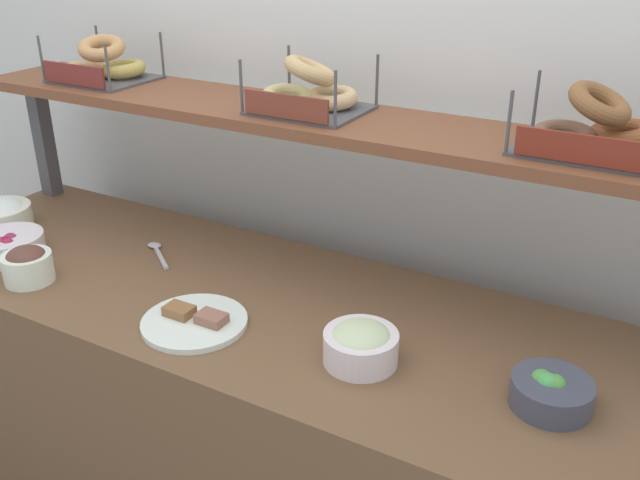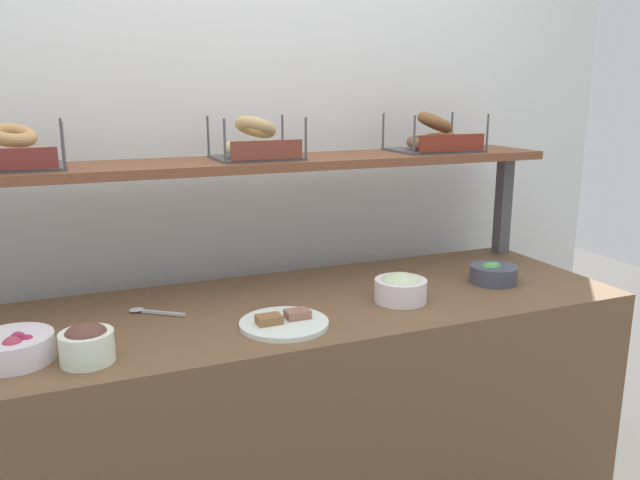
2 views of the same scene
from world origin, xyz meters
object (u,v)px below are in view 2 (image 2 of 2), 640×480
(bagel_basket_plain, at_px, (256,144))
(bagel_basket_cinnamon_raisin, at_px, (434,138))
(bowl_chocolate_spread, at_px, (87,343))
(serving_plate_white, at_px, (284,323))
(bowl_beet_salad, at_px, (14,348))
(bowl_veggie_mix, at_px, (493,273))
(bowl_scallion_spread, at_px, (401,288))
(bagel_basket_sesame, at_px, (13,153))
(serving_spoon_near_plate, at_px, (148,311))

(bagel_basket_plain, xyz_separation_m, bagel_basket_cinnamon_raisin, (0.70, 0.00, 0.00))
(bowl_chocolate_spread, relative_size, serving_plate_white, 0.51)
(bowl_beet_salad, bearing_deg, bowl_chocolate_spread, -23.42)
(bowl_veggie_mix, distance_m, serving_plate_white, 0.82)
(bowl_veggie_mix, distance_m, bowl_scallion_spread, 0.40)
(bowl_veggie_mix, relative_size, bagel_basket_sesame, 0.58)
(bowl_veggie_mix, bearing_deg, serving_spoon_near_plate, 172.89)
(bowl_scallion_spread, height_order, serving_plate_white, bowl_scallion_spread)
(bowl_veggie_mix, height_order, bagel_basket_cinnamon_raisin, bagel_basket_cinnamon_raisin)
(bowl_beet_salad, relative_size, serving_spoon_near_plate, 1.26)
(bowl_scallion_spread, bearing_deg, bagel_basket_cinnamon_raisin, 47.72)
(bowl_beet_salad, distance_m, bagel_basket_cinnamon_raisin, 1.58)
(bowl_scallion_spread, xyz_separation_m, serving_plate_white, (-0.41, -0.06, -0.03))
(serving_plate_white, distance_m, serving_spoon_near_plate, 0.43)
(bagel_basket_sesame, bearing_deg, serving_plate_white, -33.91)
(bowl_chocolate_spread, height_order, serving_plate_white, bowl_chocolate_spread)
(bagel_basket_cinnamon_raisin, bearing_deg, bowl_scallion_spread, -132.28)
(bowl_scallion_spread, xyz_separation_m, bagel_basket_plain, (-0.35, 0.38, 0.43))
(bowl_veggie_mix, height_order, bowl_beet_salad, bowl_beet_salad)
(serving_spoon_near_plate, height_order, bagel_basket_cinnamon_raisin, bagel_basket_cinnamon_raisin)
(bowl_chocolate_spread, relative_size, bagel_basket_plain, 0.46)
(bowl_beet_salad, bearing_deg, serving_plate_white, -2.58)
(serving_spoon_near_plate, bearing_deg, bowl_beet_salad, -147.48)
(bowl_chocolate_spread, height_order, serving_spoon_near_plate, bowl_chocolate_spread)
(bowl_scallion_spread, relative_size, bagel_basket_plain, 0.58)
(bowl_chocolate_spread, relative_size, bowl_beet_salad, 0.68)
(serving_spoon_near_plate, xyz_separation_m, bagel_basket_plain, (0.41, 0.19, 0.47))
(bowl_veggie_mix, height_order, bowl_scallion_spread, bowl_scallion_spread)
(bagel_basket_sesame, bearing_deg, bowl_scallion_spread, -19.77)
(bowl_chocolate_spread, distance_m, bowl_beet_salad, 0.18)
(bowl_veggie_mix, bearing_deg, bagel_basket_plain, 156.08)
(bowl_veggie_mix, distance_m, bagel_basket_cinnamon_raisin, 0.56)
(bowl_veggie_mix, relative_size, bowl_scallion_spread, 0.98)
(bowl_scallion_spread, relative_size, bagel_basket_sesame, 0.59)
(bagel_basket_sesame, distance_m, bagel_basket_plain, 0.74)
(bowl_beet_salad, distance_m, bagel_basket_plain, 0.97)
(bowl_chocolate_spread, distance_m, serving_plate_white, 0.53)
(bagel_basket_cinnamon_raisin, bearing_deg, bagel_basket_sesame, 179.83)
(bowl_chocolate_spread, height_order, bagel_basket_cinnamon_raisin, bagel_basket_cinnamon_raisin)
(bowl_chocolate_spread, distance_m, bagel_basket_plain, 0.88)
(serving_plate_white, height_order, bagel_basket_sesame, bagel_basket_sesame)
(bowl_chocolate_spread, xyz_separation_m, bagel_basket_sesame, (-0.14, 0.49, 0.43))
(bowl_scallion_spread, height_order, bowl_beet_salad, bowl_scallion_spread)
(bagel_basket_plain, bearing_deg, serving_spoon_near_plate, -155.09)
(bagel_basket_sesame, xyz_separation_m, bagel_basket_plain, (0.74, -0.01, 0.00))
(bowl_beet_salad, xyz_separation_m, bagel_basket_plain, (0.76, 0.41, 0.44))
(bagel_basket_plain, distance_m, bagel_basket_cinnamon_raisin, 0.70)
(bagel_basket_sesame, bearing_deg, bowl_veggie_mix, -12.89)
(bowl_beet_salad, distance_m, bagel_basket_sesame, 0.61)
(serving_plate_white, xyz_separation_m, bagel_basket_cinnamon_raisin, (0.77, 0.45, 0.47))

